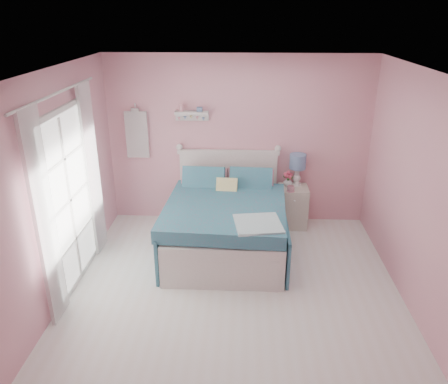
# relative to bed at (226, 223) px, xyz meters

# --- Properties ---
(floor) EXTENTS (4.50, 4.50, 0.00)m
(floor) POSITION_rel_bed_xyz_m (0.15, -1.24, -0.40)
(floor) COLOR silver
(floor) RESTS_ON ground
(room_shell) EXTENTS (4.50, 4.50, 4.50)m
(room_shell) POSITION_rel_bed_xyz_m (0.15, -1.24, 1.18)
(room_shell) COLOR pink
(room_shell) RESTS_ON floor
(bed) EXTENTS (1.68, 2.06, 1.17)m
(bed) POSITION_rel_bed_xyz_m (0.00, 0.00, 0.00)
(bed) COLOR silver
(bed) RESTS_ON floor
(nightstand) EXTENTS (0.45, 0.44, 0.65)m
(nightstand) POSITION_rel_bed_xyz_m (1.01, 0.77, -0.08)
(nightstand) COLOR beige
(nightstand) RESTS_ON floor
(table_lamp) EXTENTS (0.25, 0.25, 0.50)m
(table_lamp) POSITION_rel_bed_xyz_m (1.06, 0.88, 0.59)
(table_lamp) COLOR white
(table_lamp) RESTS_ON nightstand
(vase) EXTENTS (0.14, 0.14, 0.14)m
(vase) POSITION_rel_bed_xyz_m (0.92, 0.83, 0.32)
(vase) COLOR silver
(vase) RESTS_ON nightstand
(teacup) EXTENTS (0.13, 0.13, 0.09)m
(teacup) POSITION_rel_bed_xyz_m (0.95, 0.62, 0.29)
(teacup) COLOR #C78592
(teacup) RESTS_ON nightstand
(roses) EXTENTS (0.14, 0.11, 0.12)m
(roses) POSITION_rel_bed_xyz_m (0.92, 0.83, 0.43)
(roses) COLOR #D34864
(roses) RESTS_ON vase
(wall_shelf) EXTENTS (0.50, 0.15, 0.25)m
(wall_shelf) POSITION_rel_bed_xyz_m (-0.55, 0.96, 1.33)
(wall_shelf) COLOR silver
(wall_shelf) RESTS_ON room_shell
(hanging_dress) EXTENTS (0.34, 0.03, 0.72)m
(hanging_dress) POSITION_rel_bed_xyz_m (-1.40, 0.94, 1.00)
(hanging_dress) COLOR white
(hanging_dress) RESTS_ON room_shell
(french_door) EXTENTS (0.04, 1.32, 2.16)m
(french_door) POSITION_rel_bed_xyz_m (-1.82, -0.84, 0.67)
(french_door) COLOR silver
(french_door) RESTS_ON floor
(curtain_near) EXTENTS (0.04, 0.40, 2.32)m
(curtain_near) POSITION_rel_bed_xyz_m (-1.77, -1.58, 0.78)
(curtain_near) COLOR white
(curtain_near) RESTS_ON floor
(curtain_far) EXTENTS (0.04, 0.40, 2.32)m
(curtain_far) POSITION_rel_bed_xyz_m (-1.77, -0.09, 0.78)
(curtain_far) COLOR white
(curtain_far) RESTS_ON floor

